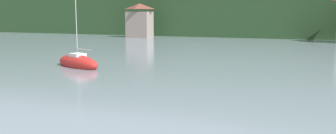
% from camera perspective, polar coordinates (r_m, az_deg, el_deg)
% --- Properties ---
extents(shore_building_west, '(5.63, 3.93, 7.70)m').
position_cam_1_polar(shore_building_west, '(83.27, -4.52, 7.25)').
color(shore_building_west, gray).
rests_on(shore_building_west, ground_plane).
extents(sailboat_far_4, '(6.71, 4.28, 10.01)m').
position_cam_1_polar(sailboat_far_4, '(38.19, -14.05, 0.66)').
color(sailboat_far_4, red).
rests_on(sailboat_far_4, ground_plane).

